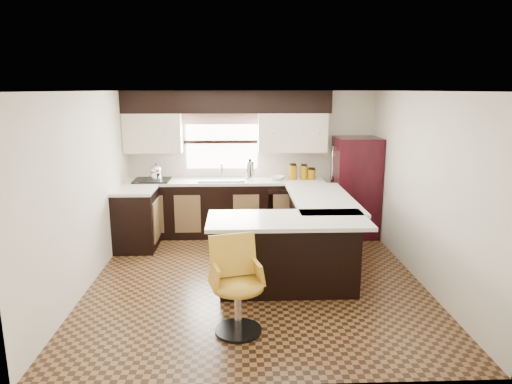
{
  "coord_description": "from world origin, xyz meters",
  "views": [
    {
      "loc": [
        -0.21,
        -5.56,
        2.42
      ],
      "look_at": [
        0.02,
        0.45,
        1.06
      ],
      "focal_mm": 32.0,
      "sensor_mm": 36.0,
      "label": 1
    }
  ],
  "objects_px": {
    "refrigerator": "(355,187)",
    "bar_chair": "(238,287)",
    "peninsula_return": "(288,255)",
    "peninsula_long": "(317,231)"
  },
  "relations": [
    {
      "from": "peninsula_return",
      "to": "peninsula_long",
      "type": "bearing_deg",
      "value": 61.7
    },
    {
      "from": "peninsula_return",
      "to": "refrigerator",
      "type": "relative_size",
      "value": 1.0
    },
    {
      "from": "peninsula_return",
      "to": "bar_chair",
      "type": "height_order",
      "value": "bar_chair"
    },
    {
      "from": "refrigerator",
      "to": "peninsula_long",
      "type": "bearing_deg",
      "value": -125.28
    },
    {
      "from": "peninsula_long",
      "to": "refrigerator",
      "type": "relative_size",
      "value": 1.18
    },
    {
      "from": "refrigerator",
      "to": "bar_chair",
      "type": "bearing_deg",
      "value": -122.11
    },
    {
      "from": "peninsula_long",
      "to": "peninsula_return",
      "type": "relative_size",
      "value": 1.18
    },
    {
      "from": "peninsula_return",
      "to": "bar_chair",
      "type": "distance_m",
      "value": 1.15
    },
    {
      "from": "bar_chair",
      "to": "refrigerator",
      "type": "bearing_deg",
      "value": 43.24
    },
    {
      "from": "refrigerator",
      "to": "bar_chair",
      "type": "distance_m",
      "value": 3.7
    }
  ]
}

